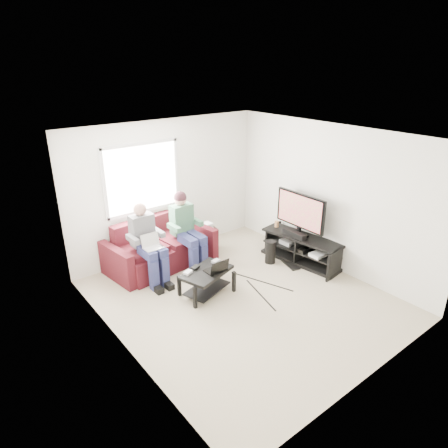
# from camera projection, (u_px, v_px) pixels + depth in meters

# --- Properties ---
(floor) EXTENTS (4.50, 4.50, 0.00)m
(floor) POSITION_uv_depth(u_px,v_px,m) (243.00, 299.00, 6.45)
(floor) COLOR #B4AA8C
(floor) RESTS_ON ground
(ceiling) EXTENTS (4.50, 4.50, 0.00)m
(ceiling) POSITION_uv_depth(u_px,v_px,m) (246.00, 137.00, 5.45)
(ceiling) COLOR white
(ceiling) RESTS_ON wall_back
(wall_back) EXTENTS (4.50, 0.00, 4.50)m
(wall_back) POSITION_uv_depth(u_px,v_px,m) (167.00, 189.00, 7.58)
(wall_back) COLOR silver
(wall_back) RESTS_ON floor
(wall_front) EXTENTS (4.50, 0.00, 4.50)m
(wall_front) POSITION_uv_depth(u_px,v_px,m) (380.00, 287.00, 4.32)
(wall_front) COLOR silver
(wall_front) RESTS_ON floor
(wall_left) EXTENTS (0.00, 4.50, 4.50)m
(wall_left) POSITION_uv_depth(u_px,v_px,m) (119.00, 264.00, 4.81)
(wall_left) COLOR silver
(wall_left) RESTS_ON floor
(wall_right) EXTENTS (0.00, 4.50, 4.50)m
(wall_right) POSITION_uv_depth(u_px,v_px,m) (329.00, 198.00, 7.10)
(wall_right) COLOR silver
(wall_right) RESTS_ON floor
(window) EXTENTS (1.48, 0.04, 1.28)m
(window) POSITION_uv_depth(u_px,v_px,m) (142.00, 178.00, 7.17)
(window) COLOR white
(window) RESTS_ON wall_back
(sofa) EXTENTS (1.99, 1.08, 0.89)m
(sofa) POSITION_uv_depth(u_px,v_px,m) (159.00, 249.00, 7.38)
(sofa) COLOR #4A121F
(sofa) RESTS_ON floor
(person_left) EXTENTS (0.40, 0.71, 1.37)m
(person_left) POSITION_uv_depth(u_px,v_px,m) (147.00, 240.00, 6.74)
(person_left) COLOR navy
(person_left) RESTS_ON sofa
(person_right) EXTENTS (0.40, 0.71, 1.41)m
(person_right) POSITION_uv_depth(u_px,v_px,m) (186.00, 225.00, 7.18)
(person_right) COLOR navy
(person_right) RESTS_ON sofa
(laptop_silver) EXTENTS (0.37, 0.30, 0.24)m
(laptop_silver) POSITION_uv_depth(u_px,v_px,m) (153.00, 245.00, 6.60)
(laptop_silver) COLOR silver
(laptop_silver) RESTS_ON person_left
(coffee_table) EXTENTS (0.95, 0.74, 0.42)m
(coffee_table) POSITION_uv_depth(u_px,v_px,m) (207.00, 277.00, 6.48)
(coffee_table) COLOR black
(coffee_table) RESTS_ON floor
(laptop_black) EXTENTS (0.40, 0.33, 0.24)m
(laptop_black) POSITION_uv_depth(u_px,v_px,m) (215.00, 264.00, 6.40)
(laptop_black) COLOR black
(laptop_black) RESTS_ON coffee_table
(controller_a) EXTENTS (0.16, 0.14, 0.04)m
(controller_a) POSITION_uv_depth(u_px,v_px,m) (188.00, 272.00, 6.35)
(controller_a) COLOR silver
(controller_a) RESTS_ON coffee_table
(controller_b) EXTENTS (0.16, 0.13, 0.04)m
(controller_b) POSITION_uv_depth(u_px,v_px,m) (195.00, 268.00, 6.50)
(controller_b) COLOR black
(controller_b) RESTS_ON coffee_table
(controller_c) EXTENTS (0.15, 0.11, 0.04)m
(controller_c) POSITION_uv_depth(u_px,v_px,m) (216.00, 261.00, 6.71)
(controller_c) COLOR gray
(controller_c) RESTS_ON coffee_table
(tv_stand) EXTENTS (0.68, 1.63, 0.52)m
(tv_stand) POSITION_uv_depth(u_px,v_px,m) (301.00, 250.00, 7.55)
(tv_stand) COLOR black
(tv_stand) RESTS_ON floor
(tv) EXTENTS (0.12, 1.10, 0.81)m
(tv) POSITION_uv_depth(u_px,v_px,m) (300.00, 212.00, 7.33)
(tv) COLOR black
(tv) RESTS_ON tv_stand
(soundbar) EXTENTS (0.12, 0.50, 0.10)m
(soundbar) POSITION_uv_depth(u_px,v_px,m) (294.00, 234.00, 7.42)
(soundbar) COLOR black
(soundbar) RESTS_ON tv_stand
(drink_cup) EXTENTS (0.08, 0.08, 0.12)m
(drink_cup) POSITION_uv_depth(u_px,v_px,m) (277.00, 224.00, 7.84)
(drink_cup) COLOR #B67D4E
(drink_cup) RESTS_ON tv_stand
(console_white) EXTENTS (0.30, 0.22, 0.06)m
(console_white) POSITION_uv_depth(u_px,v_px,m) (318.00, 254.00, 7.23)
(console_white) COLOR silver
(console_white) RESTS_ON tv_stand
(console_grey) EXTENTS (0.34, 0.26, 0.08)m
(console_grey) POSITION_uv_depth(u_px,v_px,m) (290.00, 241.00, 7.73)
(console_grey) COLOR gray
(console_grey) RESTS_ON tv_stand
(console_black) EXTENTS (0.38, 0.30, 0.07)m
(console_black) POSITION_uv_depth(u_px,v_px,m) (304.00, 248.00, 7.48)
(console_black) COLOR black
(console_black) RESTS_ON tv_stand
(subwoofer) EXTENTS (0.20, 0.20, 0.45)m
(subwoofer) POSITION_uv_depth(u_px,v_px,m) (270.00, 252.00, 7.51)
(subwoofer) COLOR black
(subwoofer) RESTS_ON floor
(keyboard_floor) EXTENTS (0.30, 0.52, 0.03)m
(keyboard_floor) POSITION_uv_depth(u_px,v_px,m) (290.00, 264.00, 7.51)
(keyboard_floor) COLOR black
(keyboard_floor) RESTS_ON floor
(end_table) EXTENTS (0.35, 0.35, 0.63)m
(end_table) POSITION_uv_depth(u_px,v_px,m) (206.00, 239.00, 7.90)
(end_table) COLOR black
(end_table) RESTS_ON floor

